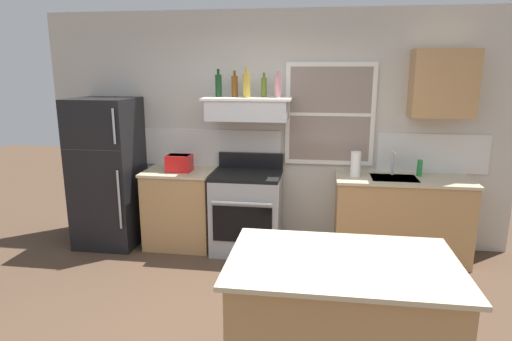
# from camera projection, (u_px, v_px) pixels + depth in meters

# --- Properties ---
(back_wall) EXTENTS (5.40, 0.11, 2.70)m
(back_wall) POSITION_uv_depth(u_px,v_px,m) (275.00, 130.00, 5.08)
(back_wall) COLOR beige
(back_wall) RESTS_ON ground_plane
(refrigerator) EXTENTS (0.70, 0.72, 1.73)m
(refrigerator) POSITION_uv_depth(u_px,v_px,m) (108.00, 173.00, 5.09)
(refrigerator) COLOR black
(refrigerator) RESTS_ON ground_plane
(counter_left_of_stove) EXTENTS (0.79, 0.63, 0.91)m
(counter_left_of_stove) POSITION_uv_depth(u_px,v_px,m) (181.00, 208.00, 5.12)
(counter_left_of_stove) COLOR tan
(counter_left_of_stove) RESTS_ON ground_plane
(toaster) EXTENTS (0.30, 0.20, 0.19)m
(toaster) POSITION_uv_depth(u_px,v_px,m) (179.00, 163.00, 4.95)
(toaster) COLOR red
(toaster) RESTS_ON counter_left_of_stove
(stove_range) EXTENTS (0.76, 0.69, 1.09)m
(stove_range) POSITION_uv_depth(u_px,v_px,m) (247.00, 211.00, 4.97)
(stove_range) COLOR #9EA0A5
(stove_range) RESTS_ON ground_plane
(range_hood_shelf) EXTENTS (0.96, 0.52, 0.24)m
(range_hood_shelf) POSITION_uv_depth(u_px,v_px,m) (248.00, 108.00, 4.80)
(range_hood_shelf) COLOR silver
(bottle_dark_green_wine) EXTENTS (0.07, 0.07, 0.30)m
(bottle_dark_green_wine) POSITION_uv_depth(u_px,v_px,m) (219.00, 85.00, 4.82)
(bottle_dark_green_wine) COLOR #143819
(bottle_dark_green_wine) RESTS_ON range_hood_shelf
(bottle_amber_wine) EXTENTS (0.07, 0.07, 0.29)m
(bottle_amber_wine) POSITION_uv_depth(u_px,v_px,m) (235.00, 86.00, 4.82)
(bottle_amber_wine) COLOR brown
(bottle_amber_wine) RESTS_ON range_hood_shelf
(bottle_champagne_gold_foil) EXTENTS (0.08, 0.08, 0.32)m
(bottle_champagne_gold_foil) POSITION_uv_depth(u_px,v_px,m) (246.00, 85.00, 4.71)
(bottle_champagne_gold_foil) COLOR #B29333
(bottle_champagne_gold_foil) RESTS_ON range_hood_shelf
(bottle_olive_oil_square) EXTENTS (0.06, 0.06, 0.27)m
(bottle_olive_oil_square) POSITION_uv_depth(u_px,v_px,m) (264.00, 87.00, 4.78)
(bottle_olive_oil_square) COLOR #4C601E
(bottle_olive_oil_square) RESTS_ON range_hood_shelf
(bottle_rose_pink) EXTENTS (0.07, 0.07, 0.28)m
(bottle_rose_pink) POSITION_uv_depth(u_px,v_px,m) (278.00, 86.00, 4.72)
(bottle_rose_pink) COLOR #C67F84
(bottle_rose_pink) RESTS_ON range_hood_shelf
(counter_right_with_sink) EXTENTS (1.43, 0.63, 0.91)m
(counter_right_with_sink) POSITION_uv_depth(u_px,v_px,m) (400.00, 218.00, 4.77)
(counter_right_with_sink) COLOR tan
(counter_right_with_sink) RESTS_ON ground_plane
(sink_faucet) EXTENTS (0.03, 0.17, 0.28)m
(sink_faucet) POSITION_uv_depth(u_px,v_px,m) (394.00, 160.00, 4.74)
(sink_faucet) COLOR silver
(sink_faucet) RESTS_ON counter_right_with_sink
(paper_towel_roll) EXTENTS (0.11, 0.11, 0.27)m
(paper_towel_roll) POSITION_uv_depth(u_px,v_px,m) (356.00, 164.00, 4.71)
(paper_towel_roll) COLOR white
(paper_towel_roll) RESTS_ON counter_right_with_sink
(dish_soap_bottle) EXTENTS (0.06, 0.06, 0.18)m
(dish_soap_bottle) POSITION_uv_depth(u_px,v_px,m) (420.00, 168.00, 4.72)
(dish_soap_bottle) COLOR #268C3F
(dish_soap_bottle) RESTS_ON counter_right_with_sink
(kitchen_island) EXTENTS (1.40, 0.90, 0.91)m
(kitchen_island) POSITION_uv_depth(u_px,v_px,m) (340.00, 326.00, 2.76)
(kitchen_island) COLOR tan
(kitchen_island) RESTS_ON ground_plane
(upper_cabinet_right) EXTENTS (0.64, 0.32, 0.70)m
(upper_cabinet_right) POSITION_uv_depth(u_px,v_px,m) (443.00, 84.00, 4.53)
(upper_cabinet_right) COLOR tan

